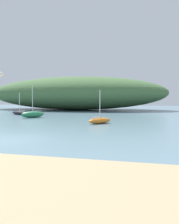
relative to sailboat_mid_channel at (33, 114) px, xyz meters
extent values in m
plane|color=slate|center=(5.48, -12.80, -0.41)|extent=(120.00, 120.00, 0.00)
ellipsoid|color=#476B3D|center=(-0.36, 18.99, 3.02)|extent=(37.80, 14.98, 6.87)
ellipsoid|color=#287A4C|center=(0.00, 0.00, -0.02)|extent=(2.65, 2.84, 0.78)
cylinder|color=silver|center=(0.00, 0.00, 1.83)|extent=(0.08, 0.08, 3.38)
cylinder|color=silver|center=(0.28, 0.33, 0.39)|extent=(0.90, 1.02, 0.06)
ellipsoid|color=black|center=(-4.20, 4.00, -0.13)|extent=(3.63, 2.58, 0.55)
cylinder|color=silver|center=(-4.20, 4.00, 1.38)|extent=(0.08, 0.08, 2.81)
cylinder|color=silver|center=(-3.73, 3.76, 0.23)|extent=(1.43, 0.76, 0.06)
ellipsoid|color=orange|center=(9.10, -4.18, -0.13)|extent=(2.24, 2.36, 0.55)
cylinder|color=silver|center=(9.10, -4.18, 1.35)|extent=(0.08, 0.08, 2.75)
cylinder|color=silver|center=(8.85, -4.46, 0.23)|extent=(0.80, 0.87, 0.06)
camera|label=1|loc=(12.43, -23.41, 1.95)|focal=33.48mm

